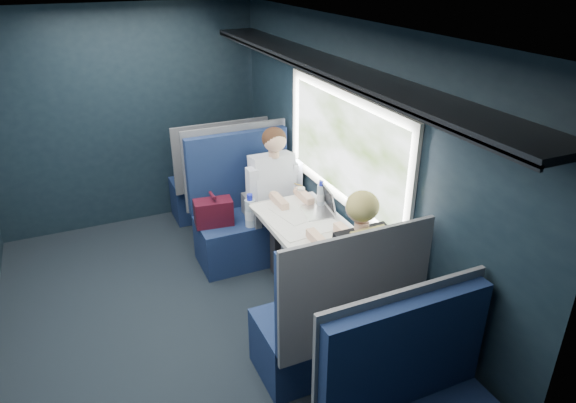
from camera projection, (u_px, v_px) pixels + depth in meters
name	position (u px, v px, depth m)	size (l,w,h in m)	color
ground	(186.00, 328.00, 4.12)	(2.80, 4.20, 0.01)	black
room_shell	(170.00, 155.00, 3.48)	(3.00, 4.40, 2.40)	black
table	(303.00, 230.00, 4.21)	(0.62, 1.00, 0.74)	#54565E
seat_bay_near	(245.00, 216.00, 4.95)	(1.05, 0.62, 1.26)	#0D1839
seat_bay_far	(333.00, 323.00, 3.53)	(1.04, 0.62, 1.26)	#0D1839
seat_row_front	(218.00, 182.00, 5.73)	(1.04, 0.51, 1.16)	#0D1839
man	(277.00, 190.00, 4.78)	(0.53, 0.56, 1.32)	black
woman	(355.00, 264.00, 3.62)	(0.53, 0.56, 1.32)	black
papers	(295.00, 216.00, 4.26)	(0.50, 0.73, 0.01)	white
laptop	(322.00, 205.00, 4.31)	(0.27, 0.33, 0.23)	silver
bottle_small	(321.00, 195.00, 4.40)	(0.07, 0.07, 0.23)	silver
cup	(301.00, 192.00, 4.58)	(0.07, 0.07, 0.09)	white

